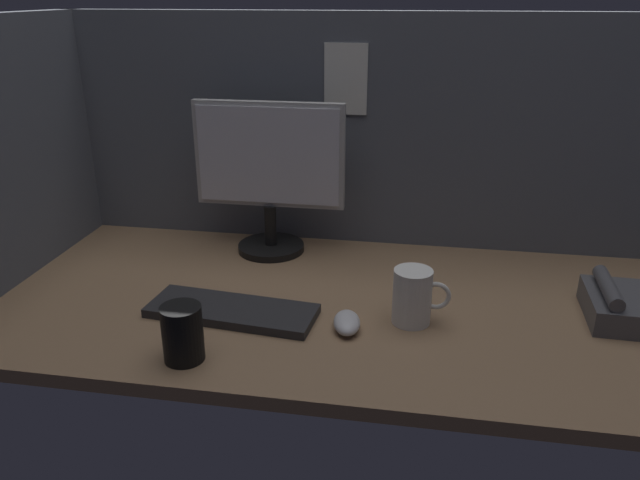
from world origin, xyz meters
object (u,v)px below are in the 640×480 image
object	(u,v)px
mug_ceramic_white	(413,296)
monitor	(269,172)
mouse	(347,323)
mug_black_travel	(183,333)
desk_phone	(625,305)
keyboard	(232,311)

from	to	relation	value
mug_ceramic_white	monitor	bearing A→B (deg)	139.10
mouse	mug_black_travel	size ratio (longest dim) A/B	0.85
monitor	mug_ceramic_white	bearing A→B (deg)	-40.90
mouse	mug_ceramic_white	distance (cm)	15.17
mug_black_travel	desk_phone	xyz separation A→B (cm)	(88.25, 31.11, -2.47)
keyboard	mug_ceramic_white	distance (cm)	39.54
keyboard	mug_black_travel	bearing A→B (deg)	-96.14
mouse	desk_phone	world-z (taller)	desk_phone
mug_ceramic_white	desk_phone	world-z (taller)	mug_ceramic_white
desk_phone	keyboard	bearing A→B (deg)	-171.39
keyboard	mug_black_travel	world-z (taller)	mug_black_travel
monitor	mug_ceramic_white	size ratio (longest dim) A/B	3.30
monitor	mouse	distance (cm)	51.61
mouse	mug_black_travel	world-z (taller)	mug_black_travel
keyboard	monitor	bearing A→B (deg)	96.08
desk_phone	mouse	bearing A→B (deg)	-165.74
mouse	mug_ceramic_white	size ratio (longest dim) A/B	0.78
mouse	desk_phone	bearing A→B (deg)	5.96
mug_black_travel	keyboard	bearing A→B (deg)	78.15
keyboard	mouse	distance (cm)	25.78
monitor	mug_black_travel	world-z (taller)	monitor
monitor	mouse	xyz separation A→B (cm)	(25.91, -39.67, -20.46)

